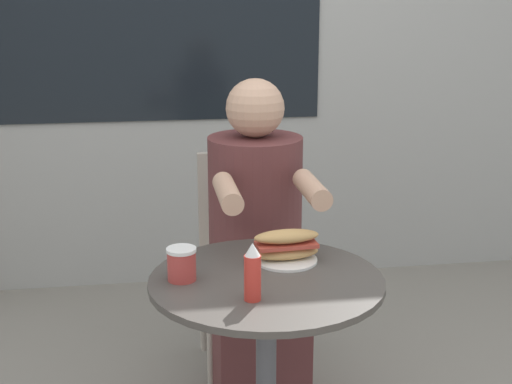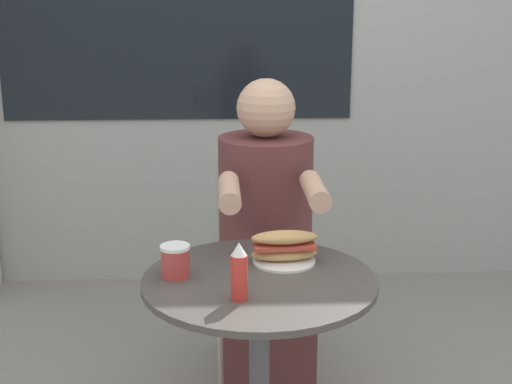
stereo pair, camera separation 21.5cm
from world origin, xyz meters
TOP-DOWN VIEW (x-y plane):
  - storefront_wall at (-0.01, 1.77)m, footprint 8.00×0.09m
  - cafe_table at (0.00, 0.00)m, footprint 0.67×0.67m
  - diner_chair at (0.05, 0.86)m, footprint 0.38×0.38m
  - seated_diner at (0.05, 0.52)m, footprint 0.34×0.60m
  - sandwich_on_plate at (0.08, 0.12)m, footprint 0.20×0.19m
  - drink_cup at (-0.24, 0.02)m, footprint 0.08×0.08m
  - condiment_bottle at (-0.06, -0.14)m, footprint 0.05×0.05m

SIDE VIEW (x-z plane):
  - cafe_table at x=0.00m, z-range 0.16..0.87m
  - diner_chair at x=0.05m, z-range 0.09..0.96m
  - seated_diner at x=0.05m, z-range -0.08..1.14m
  - sandwich_on_plate at x=0.08m, z-range 0.71..0.81m
  - drink_cup at x=-0.24m, z-range 0.71..0.81m
  - condiment_bottle at x=-0.06m, z-range 0.71..0.87m
  - storefront_wall at x=-0.01m, z-range 0.00..2.80m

